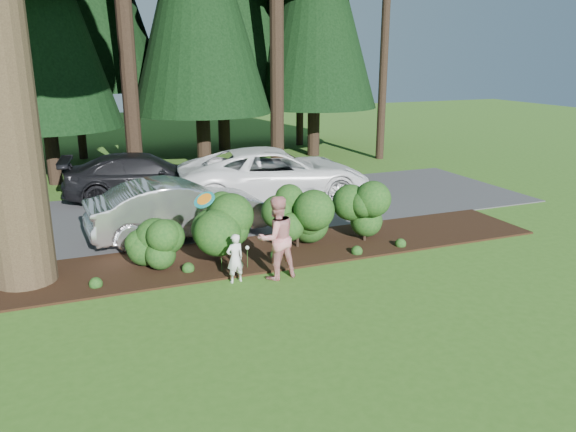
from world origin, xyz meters
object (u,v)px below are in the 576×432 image
Objects in this scene: car_silver_wagon at (178,209)px; car_white_suv at (275,174)px; car_dark_suv at (144,176)px; adult at (276,238)px; frisbee at (204,200)px; child at (235,258)px.

car_silver_wagon is 0.74× the size of car_white_suv.
car_white_suv is at bearing -108.66° from car_dark_suv.
car_dark_suv is (-3.96, 1.86, -0.12)m from car_white_suv.
car_white_suv is at bearing -118.42° from adult.
car_silver_wagon is at bearing -170.43° from car_dark_suv.
car_dark_suv is (-0.25, 4.54, -0.01)m from car_silver_wagon.
car_white_suv is 13.32× the size of frisbee.
car_dark_suv is at bearing 71.98° from car_white_suv.
frisbee is at bearing 174.58° from car_silver_wagon.
car_white_suv reaches higher than child.
car_silver_wagon is at bearing -92.66° from child.
frisbee reaches higher than child.
child is 1.47m from frisbee.
adult is at bearing 166.88° from car_white_suv.
adult is (0.90, -0.08, 0.37)m from child.
car_silver_wagon is 9.88× the size of frisbee.
car_silver_wagon is 3.82m from adult.
adult is at bearing -161.91° from car_dark_suv.
car_silver_wagon is 4.28× the size of child.
frisbee is (-3.80, -6.14, 0.98)m from car_white_suv.
car_white_suv is 7.29m from frisbee.
frisbee is at bearing 155.35° from car_white_suv.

